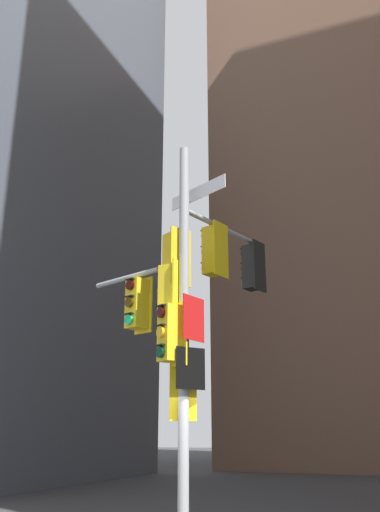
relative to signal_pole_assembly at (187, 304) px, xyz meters
name	(u,v)px	position (x,y,z in m)	size (l,w,h in m)	color
building_mid_block	(351,109)	(1.79, 27.13, 20.29)	(16.45, 16.45, 49.10)	brown
signal_pole_assembly	(187,304)	(0.00, 0.00, 0.00)	(3.37, 3.10, 7.35)	#9EA0A3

